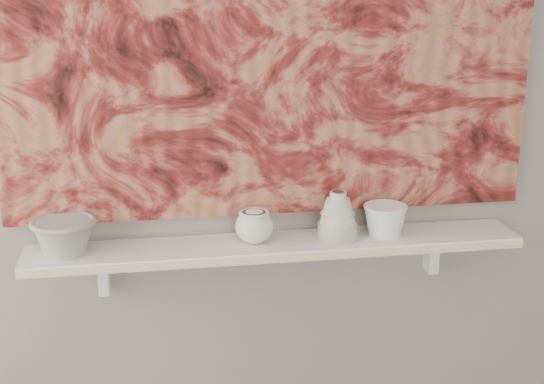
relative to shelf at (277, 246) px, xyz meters
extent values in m
plane|color=gray|center=(0.00, 0.09, 0.44)|extent=(3.60, 0.00, 3.60)
cube|color=white|center=(0.00, 0.00, 0.00)|extent=(1.40, 0.18, 0.03)
cube|color=beige|center=(0.00, -0.09, 0.00)|extent=(1.40, 0.01, 0.02)
cube|color=white|center=(-0.49, 0.06, -0.07)|extent=(0.03, 0.06, 0.12)
cube|color=white|center=(0.49, 0.06, -0.07)|extent=(0.03, 0.06, 0.12)
cube|color=maroon|center=(0.00, 0.08, 0.62)|extent=(1.50, 0.02, 1.10)
cube|color=black|center=(0.45, 0.07, 0.32)|extent=(0.09, 0.00, 0.08)
camera|label=1|loc=(-0.34, -1.98, 0.76)|focal=50.00mm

